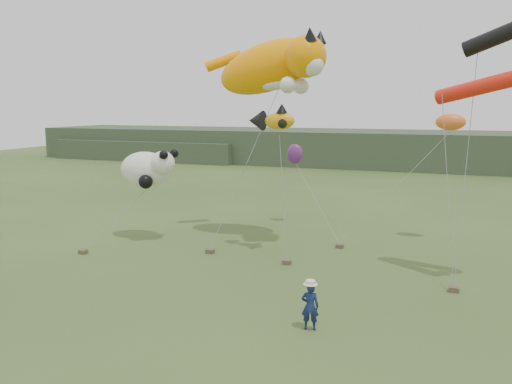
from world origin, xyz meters
TOP-DOWN VIEW (x-y plane):
  - ground at (0.00, 0.00)m, footprint 120.00×120.00m
  - headland at (-3.11, 44.69)m, footprint 90.00×13.00m
  - festival_attendant at (1.98, -0.93)m, footprint 0.60×0.44m
  - sandbag_anchors at (-1.51, 5.23)m, footprint 16.63×5.42m
  - cat_kite at (-2.31, 8.84)m, footprint 7.00×3.74m
  - fish_kite at (-1.86, 6.71)m, footprint 2.42×1.62m
  - tube_kites at (7.43, 5.70)m, footprint 4.35×2.20m
  - panda_kite at (-8.51, 6.75)m, footprint 3.21×2.08m
  - misc_kites at (2.57, 12.06)m, footprint 9.51×1.99m

SIDE VIEW (x-z plane):
  - ground at x=0.00m, z-range 0.00..0.00m
  - sandbag_anchors at x=-1.51m, z-range 0.00..0.19m
  - festival_attendant at x=1.98m, z-range 0.00..1.50m
  - headland at x=-3.11m, z-range -0.08..3.92m
  - panda_kite at x=-8.51m, z-range 2.69..4.68m
  - misc_kites at x=2.57m, z-range 3.81..6.76m
  - fish_kite at x=-1.86m, z-range 5.59..6.83m
  - tube_kites at x=7.43m, z-range 6.90..10.39m
  - cat_kite at x=-2.31m, z-range 6.91..10.73m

